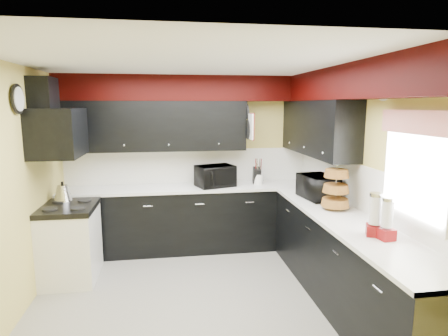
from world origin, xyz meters
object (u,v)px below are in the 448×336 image
object	(u,v)px
toaster_oven	(216,176)
microwave	(318,187)
utensil_crock	(258,179)
knife_block	(257,176)
kettle	(63,193)

from	to	relation	value
toaster_oven	microwave	xyz separation A→B (m)	(1.17, -0.91, -0.00)
microwave	toaster_oven	bearing A→B (deg)	45.17
microwave	utensil_crock	size ratio (longest dim) A/B	3.51
utensil_crock	microwave	bearing A→B (deg)	-60.98
toaster_oven	microwave	distance (m)	1.48
toaster_oven	knife_block	xyz separation A→B (m)	(0.62, 0.07, -0.03)
microwave	knife_block	distance (m)	1.12
kettle	microwave	bearing A→B (deg)	-8.10
knife_block	kettle	xyz separation A→B (m)	(-2.59, -0.53, -0.04)
microwave	kettle	bearing A→B (deg)	74.80
microwave	kettle	world-z (taller)	microwave
microwave	utensil_crock	xyz separation A→B (m)	(-0.53, 0.96, -0.07)
knife_block	utensil_crock	bearing A→B (deg)	-47.02
toaster_oven	utensil_crock	distance (m)	0.65
toaster_oven	kettle	world-z (taller)	toaster_oven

